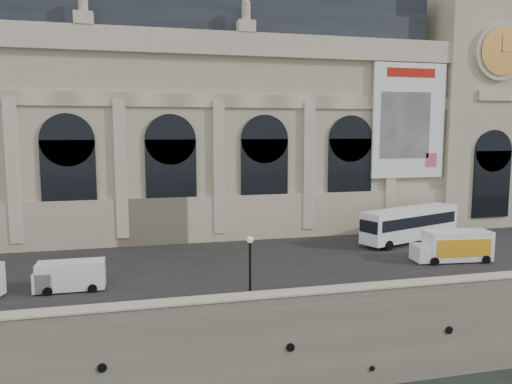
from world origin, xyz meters
The scene contains 9 objects.
quay centered at (0.00, 35.00, 3.00)m, with size 160.00×70.00×6.00m, color gray.
street centered at (0.00, 14.00, 6.03)m, with size 160.00×24.00×0.06m, color #2D2D2D.
parapet centered at (0.00, 0.60, 6.62)m, with size 160.00×1.40×1.21m.
museum centered at (-5.98, 30.86, 19.72)m, with size 69.00×18.70×29.10m.
clock_pavilion centered at (34.00, 27.93, 23.42)m, with size 13.00×14.72×36.70m.
bus_right centered at (20.66, 16.61, 8.08)m, with size 12.69×6.71×3.71m.
van_c centered at (-12.84, 8.22, 7.14)m, with size 5.03×2.12×2.23m.
box_truck centered at (20.30, 8.63, 7.43)m, with size 7.27×3.12×2.85m.
lamp_right centered at (-0.12, 2.67, 8.32)m, with size 0.48×0.48×4.67m.
Camera 1 is at (-7.82, -30.15, 17.92)m, focal length 35.00 mm.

